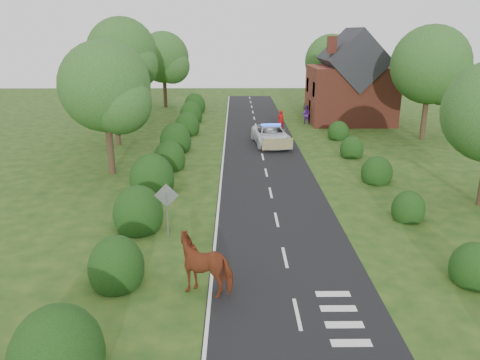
{
  "coord_description": "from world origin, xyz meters",
  "views": [
    {
      "loc": [
        -1.99,
        -17.13,
        8.77
      ],
      "look_at": [
        -1.76,
        6.38,
        1.3
      ],
      "focal_mm": 35.0,
      "sensor_mm": 36.0,
      "label": 1
    }
  ],
  "objects_px": {
    "police_van": "(271,135)",
    "pedestrian_red": "(281,120)",
    "pedestrian_purple": "(306,115)",
    "road_sign": "(167,203)",
    "cow": "(207,267)"
  },
  "relations": [
    {
      "from": "police_van",
      "to": "pedestrian_purple",
      "type": "relative_size",
      "value": 3.21
    },
    {
      "from": "cow",
      "to": "police_van",
      "type": "distance_m",
      "value": 22.63
    },
    {
      "from": "cow",
      "to": "pedestrian_red",
      "type": "distance_m",
      "value": 28.65
    },
    {
      "from": "cow",
      "to": "pedestrian_red",
      "type": "bearing_deg",
      "value": -176.15
    },
    {
      "from": "cow",
      "to": "pedestrian_purple",
      "type": "height_order",
      "value": "pedestrian_purple"
    },
    {
      "from": "police_van",
      "to": "pedestrian_red",
      "type": "relative_size",
      "value": 3.2
    },
    {
      "from": "pedestrian_purple",
      "to": "pedestrian_red",
      "type": "bearing_deg",
      "value": 56.56
    },
    {
      "from": "cow",
      "to": "pedestrian_red",
      "type": "xyz_separation_m",
      "value": [
        5.22,
        28.17,
        0.05
      ]
    },
    {
      "from": "road_sign",
      "to": "pedestrian_red",
      "type": "height_order",
      "value": "road_sign"
    },
    {
      "from": "police_van",
      "to": "pedestrian_red",
      "type": "distance_m",
      "value": 6.02
    },
    {
      "from": "police_van",
      "to": "pedestrian_red",
      "type": "bearing_deg",
      "value": 71.35
    },
    {
      "from": "cow",
      "to": "pedestrian_purple",
      "type": "distance_m",
      "value": 32.3
    },
    {
      "from": "road_sign",
      "to": "cow",
      "type": "bearing_deg",
      "value": -65.64
    },
    {
      "from": "cow",
      "to": "police_van",
      "type": "height_order",
      "value": "cow"
    },
    {
      "from": "road_sign",
      "to": "pedestrian_red",
      "type": "distance_m",
      "value": 24.88
    }
  ]
}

